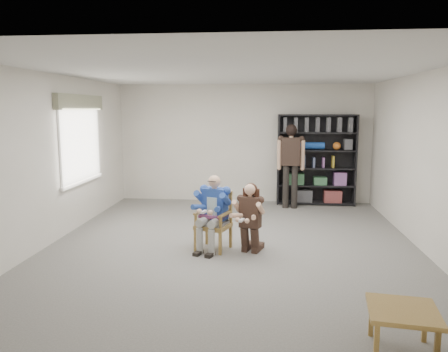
# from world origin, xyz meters

# --- Properties ---
(room_shell) EXTENTS (6.00, 7.00, 2.80)m
(room_shell) POSITION_xyz_m (0.00, 0.00, 1.40)
(room_shell) COLOR beige
(room_shell) RESTS_ON ground
(floor) EXTENTS (6.00, 7.00, 0.01)m
(floor) POSITION_xyz_m (0.00, 0.00, 0.00)
(floor) COLOR #63615C
(floor) RESTS_ON ground
(window_left) EXTENTS (0.16, 2.00, 1.75)m
(window_left) POSITION_xyz_m (-2.95, 1.00, 1.63)
(window_left) COLOR white
(window_left) RESTS_ON room_shell
(armchair) EXTENTS (0.67, 0.66, 0.93)m
(armchair) POSITION_xyz_m (-0.28, -0.30, 0.46)
(armchair) COLOR olive
(armchair) RESTS_ON floor
(seated_man) EXTENTS (0.72, 0.85, 1.20)m
(seated_man) POSITION_xyz_m (-0.28, -0.30, 0.60)
(seated_man) COLOR navy
(seated_man) RESTS_ON floor
(kneeling_woman) EXTENTS (0.67, 0.85, 1.10)m
(kneeling_woman) POSITION_xyz_m (0.30, -0.42, 0.55)
(kneeling_woman) COLOR #31231A
(kneeling_woman) RESTS_ON floor
(bookshelf) EXTENTS (1.80, 0.38, 2.10)m
(bookshelf) POSITION_xyz_m (1.70, 3.28, 1.05)
(bookshelf) COLOR black
(bookshelf) RESTS_ON floor
(standing_man) EXTENTS (0.61, 0.37, 1.87)m
(standing_man) POSITION_xyz_m (1.09, 2.81, 0.94)
(standing_man) COLOR black
(standing_man) RESTS_ON floor
(side_table) EXTENTS (0.69, 0.69, 0.42)m
(side_table) POSITION_xyz_m (1.79, -3.09, 0.21)
(side_table) COLOR olive
(side_table) RESTS_ON floor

